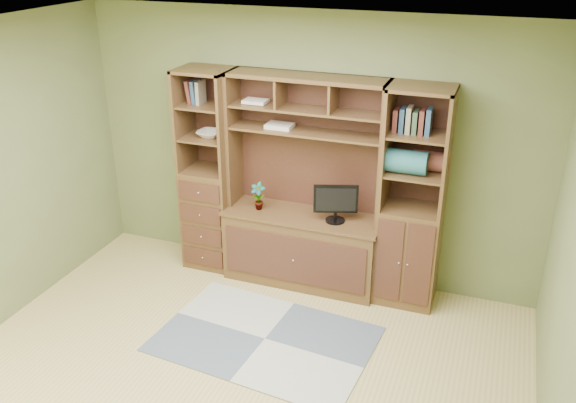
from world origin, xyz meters
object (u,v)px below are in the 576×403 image
at_px(right_tower, 413,200).
at_px(monitor, 336,197).
at_px(center_hutch, 303,186).
at_px(left_tower, 209,171).

distance_m(right_tower, monitor, 0.69).
bearing_deg(center_hutch, monitor, -5.94).
xyz_separation_m(center_hutch, left_tower, (-1.00, 0.04, 0.00)).
distance_m(center_hutch, left_tower, 1.00).
relative_size(center_hutch, right_tower, 1.00).
xyz_separation_m(right_tower, monitor, (-0.69, -0.07, -0.04)).
relative_size(left_tower, monitor, 4.08).
bearing_deg(left_tower, right_tower, 0.00).
bearing_deg(monitor, center_hutch, 156.20).
height_order(left_tower, right_tower, same).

